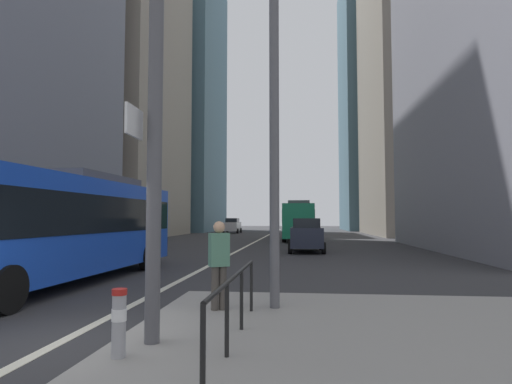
{
  "coord_description": "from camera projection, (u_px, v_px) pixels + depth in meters",
  "views": [
    {
      "loc": [
        3.77,
        -6.47,
        1.95
      ],
      "look_at": [
        0.68,
        22.8,
        3.75
      ],
      "focal_mm": 30.02,
      "sensor_mm": 36.0,
      "label": 1
    }
  ],
  "objects": [
    {
      "name": "median_island",
      "position": [
        447.0,
        375.0,
        5.13
      ],
      "size": [
        9.0,
        10.0,
        0.15
      ],
      "primitive_type": "cube",
      "color": "gray",
      "rests_on": "ground"
    },
    {
      "name": "car_oncoming_mid",
      "position": [
        232.0,
        225.0,
        55.83
      ],
      "size": [
        2.05,
        4.32,
        1.94
      ],
      "color": "silver",
      "rests_on": "ground"
    },
    {
      "name": "street_lamp_post",
      "position": [
        274.0,
        58.0,
        8.92
      ],
      "size": [
        5.5,
        0.32,
        8.0
      ],
      "color": "#56565B",
      "rests_on": "median_island"
    },
    {
      "name": "traffic_signal_gantry",
      "position": [
        40.0,
        80.0,
        6.59
      ],
      "size": [
        5.58,
        0.65,
        6.0
      ],
      "color": "#515156",
      "rests_on": "median_island"
    },
    {
      "name": "car_receding_near",
      "position": [
        306.0,
        235.0,
        24.74
      ],
      "size": [
        2.06,
        4.24,
        1.94
      ],
      "color": "#232838",
      "rests_on": "ground"
    },
    {
      "name": "city_bus_red_receding",
      "position": [
        300.0,
        219.0,
        37.95
      ],
      "size": [
        2.82,
        10.63,
        3.4
      ],
      "color": "#198456",
      "rests_on": "ground"
    },
    {
      "name": "office_tower_right_mid",
      "position": [
        411.0,
        75.0,
        51.37
      ],
      "size": [
        10.11,
        19.13,
        38.36
      ],
      "primitive_type": "cube",
      "color": "gray",
      "rests_on": "ground"
    },
    {
      "name": "pedestrian_far",
      "position": [
        219.0,
        260.0,
        8.46
      ],
      "size": [
        0.45,
        0.39,
        1.74
      ],
      "color": "#423D38",
      "rests_on": "median_island"
    },
    {
      "name": "office_tower_left_far",
      "position": [
        173.0,
        101.0,
        66.72
      ],
      "size": [
        14.0,
        17.3,
        40.31
      ],
      "primitive_type": "cube",
      "color": "slate",
      "rests_on": "ground"
    },
    {
      "name": "office_tower_right_far",
      "position": [
        380.0,
        102.0,
        71.18
      ],
      "size": [
        12.41,
        16.3,
        42.5
      ],
      "primitive_type": "cube",
      "color": "slate",
      "rests_on": "ground"
    },
    {
      "name": "lane_centre_line",
      "position": [
        257.0,
        241.0,
        36.47
      ],
      "size": [
        0.2,
        80.0,
        0.01
      ],
      "primitive_type": "cube",
      "color": "beige",
      "rests_on": "ground"
    },
    {
      "name": "city_bus_blue_oncoming",
      "position": [
        61.0,
        222.0,
        12.64
      ],
      "size": [
        2.93,
        11.69,
        3.4
      ],
      "color": "blue",
      "rests_on": "ground"
    },
    {
      "name": "ground_plane",
      "position": [
        240.0,
        250.0,
        26.55
      ],
      "size": [
        160.0,
        160.0,
        0.0
      ],
      "primitive_type": "plane",
      "color": "#303033"
    },
    {
      "name": "pedestrian_railing",
      "position": [
        235.0,
        292.0,
        6.28
      ],
      "size": [
        0.06,
        4.19,
        0.98
      ],
      "color": "black",
      "rests_on": "median_island"
    },
    {
      "name": "bollard_right",
      "position": [
        119.0,
        319.0,
        5.56
      ],
      "size": [
        0.2,
        0.2,
        0.88
      ],
      "color": "#99999E",
      "rests_on": "median_island"
    }
  ]
}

